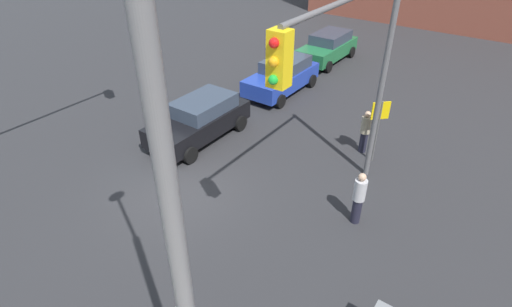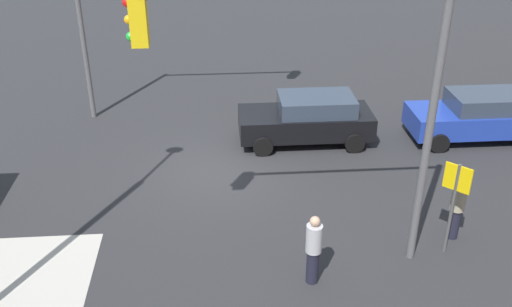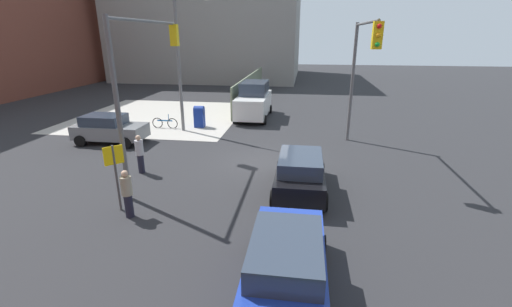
% 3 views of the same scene
% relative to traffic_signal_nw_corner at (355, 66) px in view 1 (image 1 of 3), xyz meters
% --- Properties ---
extents(ground_plane, '(120.00, 120.00, 0.00)m').
position_rel_traffic_signal_nw_corner_xyz_m(ground_plane, '(2.08, -4.50, -4.68)').
color(ground_plane, '#28282B').
extents(traffic_signal_nw_corner, '(6.26, 0.36, 6.50)m').
position_rel_traffic_signal_nw_corner_xyz_m(traffic_signal_nw_corner, '(0.00, 0.00, 0.00)').
color(traffic_signal_nw_corner, '#59595B').
rests_on(traffic_signal_nw_corner, ground).
extents(traffic_signal_se_corner, '(6.21, 0.36, 6.50)m').
position_rel_traffic_signal_nw_corner_xyz_m(traffic_signal_se_corner, '(4.18, -9.00, -0.00)').
color(traffic_signal_se_corner, '#59595B').
rests_on(traffic_signal_se_corner, ground).
extents(street_lamp_corner, '(1.37, 2.47, 8.00)m').
position_rel_traffic_signal_nw_corner_xyz_m(street_lamp_corner, '(7.13, 0.96, 0.02)').
color(street_lamp_corner, slate).
rests_on(street_lamp_corner, ground).
extents(warning_sign_two_way, '(0.48, 0.48, 2.40)m').
position_rel_traffic_signal_nw_corner_xyz_m(warning_sign_two_way, '(-3.32, -0.15, -3.04)').
color(warning_sign_two_way, '#4C4C4C').
rests_on(warning_sign_two_way, ground).
extents(hatchback_blue, '(4.32, 2.02, 1.62)m').
position_rel_traffic_signal_nw_corner_xyz_m(hatchback_blue, '(-6.60, -6.16, -3.83)').
color(hatchback_blue, '#1E389E').
rests_on(hatchback_blue, ground).
extents(hatchback_black, '(4.37, 2.02, 1.62)m').
position_rel_traffic_signal_nw_corner_xyz_m(hatchback_black, '(-0.93, -6.37, -3.83)').
color(hatchback_black, black).
rests_on(hatchback_black, ground).
extents(coupe_green, '(4.45, 2.02, 1.62)m').
position_rel_traffic_signal_nw_corner_xyz_m(coupe_green, '(-11.87, -6.39, -3.83)').
color(coupe_green, '#1E6638').
rests_on(coupe_green, ground).
extents(pedestrian_crossing, '(0.36, 0.36, 1.75)m').
position_rel_traffic_signal_nw_corner_xyz_m(pedestrian_crossing, '(0.08, 0.70, -3.77)').
color(pedestrian_crossing, '#B2B2B7').
rests_on(pedestrian_crossing, ground).
extents(pedestrian_waiting, '(0.36, 0.36, 1.69)m').
position_rel_traffic_signal_nw_corner_xyz_m(pedestrian_waiting, '(-3.72, -0.70, -3.80)').
color(pedestrian_waiting, '#9E937A').
rests_on(pedestrian_waiting, ground).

